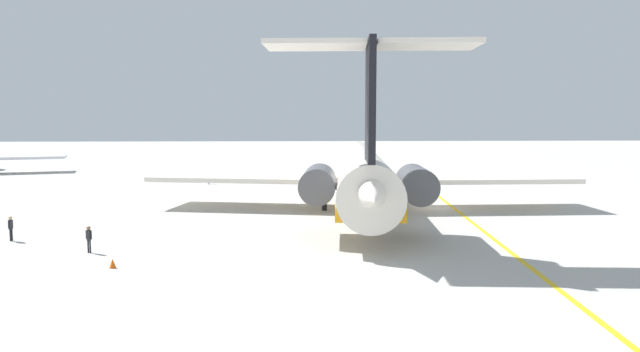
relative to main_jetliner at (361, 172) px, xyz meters
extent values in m
plane|color=#B7B5AD|center=(0.96, -7.32, -3.73)|extent=(371.16, 371.16, 0.00)
cylinder|color=silver|center=(1.31, -0.12, -0.06)|extent=(41.51, 8.24, 4.40)
cone|color=silver|center=(21.86, -2.05, -0.06)|extent=(4.96, 4.64, 4.23)
cone|color=silver|center=(-19.24, 1.80, 0.34)|extent=(6.74, 4.33, 3.74)
cube|color=orange|center=(1.31, -0.12, -1.05)|extent=(40.60, 8.24, 0.97)
cube|color=silver|center=(3.29, 11.12, -0.83)|extent=(10.36, 19.34, 0.44)
cube|color=silver|center=(1.16, -11.53, -0.83)|extent=(7.08, 18.42, 0.44)
cylinder|color=#515156|center=(-12.51, 4.73, 0.27)|extent=(5.72, 3.06, 2.55)
cube|color=silver|center=(-12.58, 3.97, 0.27)|extent=(3.42, 1.71, 0.53)
cylinder|color=#515156|center=(-13.17, -2.32, 0.27)|extent=(5.72, 3.06, 2.55)
cube|color=silver|center=(-13.10, -1.56, 0.27)|extent=(3.42, 1.71, 0.53)
cube|color=black|center=(-16.50, 1.55, 6.04)|extent=(5.98, 1.00, 7.80)
cube|color=silver|center=(-16.62, 5.11, 9.63)|extent=(4.71, 6.78, 0.31)
cube|color=silver|center=(-17.28, -1.93, 9.63)|extent=(4.71, 6.78, 0.31)
cylinder|color=black|center=(13.87, -1.30, -2.06)|extent=(0.48, 0.48, 3.34)
cylinder|color=black|center=(0.27, 3.51, -2.06)|extent=(0.48, 0.48, 3.34)
cylinder|color=black|center=(-0.39, -3.50, -2.06)|extent=(0.48, 0.48, 3.34)
cube|color=silver|center=(42.67, 51.50, -1.21)|extent=(9.35, 15.23, 0.45)
cylinder|color=black|center=(-12.53, 26.67, -3.30)|extent=(0.11, 0.11, 0.85)
cylinder|color=black|center=(-12.39, 26.63, -3.30)|extent=(0.11, 0.11, 0.85)
cylinder|color=#262628|center=(-12.46, 26.65, -2.54)|extent=(0.29, 0.29, 0.67)
sphere|color=tan|center=(-12.46, 26.65, -2.08)|extent=(0.26, 0.26, 0.26)
cylinder|color=#262628|center=(-12.64, 26.71, -2.51)|extent=(0.08, 0.08, 0.57)
cylinder|color=#262628|center=(-12.28, 26.60, -2.51)|extent=(0.08, 0.08, 0.57)
cylinder|color=black|center=(23.59, 17.75, -3.30)|extent=(0.11, 0.11, 0.86)
cylinder|color=black|center=(23.44, 17.71, -3.30)|extent=(0.11, 0.11, 0.86)
cylinder|color=#262628|center=(23.51, 17.73, -2.53)|extent=(0.29, 0.29, 0.68)
sphere|color=#DBB28E|center=(23.51, 17.73, -2.06)|extent=(0.27, 0.27, 0.27)
cylinder|color=#262628|center=(23.70, 17.78, -2.50)|extent=(0.08, 0.08, 0.58)
cylinder|color=#262628|center=(23.33, 17.68, -2.50)|extent=(0.08, 0.08, 0.58)
cylinder|color=black|center=(-16.50, 19.74, -3.31)|extent=(0.10, 0.10, 0.84)
cylinder|color=black|center=(-16.46, 19.88, -3.31)|extent=(0.10, 0.10, 0.84)
cylinder|color=#262628|center=(-16.48, 19.81, -2.56)|extent=(0.28, 0.28, 0.66)
sphere|color=#8C6647|center=(-16.48, 19.81, -2.10)|extent=(0.26, 0.26, 0.26)
cylinder|color=#262628|center=(-16.53, 19.63, -2.53)|extent=(0.08, 0.08, 0.56)
cylinder|color=#262628|center=(-16.43, 19.99, -2.53)|extent=(0.08, 0.08, 0.56)
cone|color=#EA590F|center=(-20.46, 17.11, -3.45)|extent=(0.40, 0.40, 0.55)
cone|color=#EA590F|center=(24.84, 12.97, -3.45)|extent=(0.40, 0.40, 0.55)
cube|color=gold|center=(1.31, -9.30, -3.72)|extent=(91.86, 8.62, 0.01)
camera|label=1|loc=(-53.50, 6.76, 4.81)|focal=31.98mm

